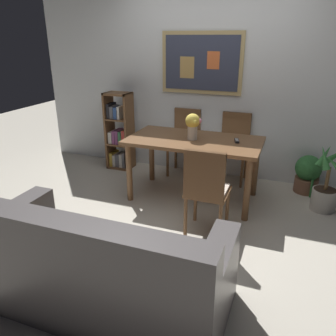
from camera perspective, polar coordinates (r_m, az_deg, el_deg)
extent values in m
plane|color=beige|center=(3.70, 1.14, -8.66)|extent=(12.00, 12.00, 0.00)
cube|color=silver|center=(4.71, 7.73, 14.41)|extent=(5.20, 0.10, 2.60)
cube|color=tan|center=(4.66, 5.67, 17.19)|extent=(1.09, 0.02, 0.79)
cube|color=#33384C|center=(4.65, 5.61, 17.17)|extent=(0.99, 0.01, 0.69)
cube|color=tan|center=(4.70, 3.23, 16.56)|extent=(0.20, 0.00, 0.28)
cube|color=#D86633|center=(4.60, 7.67, 17.54)|extent=(0.16, 0.00, 0.22)
cube|color=brown|center=(3.93, 4.43, 4.60)|extent=(1.53, 0.82, 0.04)
cylinder|color=brown|center=(4.01, -6.54, -0.79)|extent=(0.07, 0.07, 0.70)
cylinder|color=brown|center=(3.63, 13.20, -3.66)|extent=(0.07, 0.07, 0.70)
cylinder|color=brown|center=(4.57, -2.77, 2.13)|extent=(0.07, 0.07, 0.70)
cylinder|color=brown|center=(4.24, 14.51, -0.08)|extent=(0.07, 0.07, 0.70)
cube|color=brown|center=(4.75, 2.58, 3.97)|extent=(0.40, 0.40, 0.03)
cube|color=beige|center=(4.74, 2.59, 4.29)|extent=(0.36, 0.36, 0.03)
cylinder|color=brown|center=(4.92, 5.04, 1.80)|extent=(0.04, 0.04, 0.42)
cylinder|color=brown|center=(5.02, 1.31, 2.26)|extent=(0.04, 0.04, 0.42)
cylinder|color=brown|center=(4.62, 3.87, 0.49)|extent=(0.04, 0.04, 0.42)
cylinder|color=brown|center=(4.72, -0.07, 1.01)|extent=(0.04, 0.04, 0.42)
cube|color=brown|center=(4.85, 3.30, 7.30)|extent=(0.38, 0.04, 0.46)
cube|color=brown|center=(4.80, 3.35, 9.61)|extent=(0.38, 0.05, 0.06)
cube|color=brown|center=(4.57, 10.79, 2.93)|extent=(0.40, 0.40, 0.03)
cube|color=beige|center=(4.56, 10.82, 3.26)|extent=(0.36, 0.36, 0.03)
cylinder|color=brown|center=(4.78, 12.98, 0.72)|extent=(0.04, 0.04, 0.42)
cylinder|color=brown|center=(4.83, 9.01, 1.23)|extent=(0.04, 0.04, 0.42)
cylinder|color=brown|center=(4.47, 12.33, -0.71)|extent=(0.04, 0.04, 0.42)
cylinder|color=brown|center=(4.52, 8.09, -0.15)|extent=(0.04, 0.04, 0.42)
cube|color=brown|center=(4.68, 11.40, 6.40)|extent=(0.38, 0.04, 0.46)
cube|color=brown|center=(4.63, 11.58, 8.79)|extent=(0.38, 0.05, 0.06)
cube|color=brown|center=(3.32, 6.74, -4.04)|extent=(0.40, 0.40, 0.03)
cube|color=beige|center=(3.30, 6.76, -3.60)|extent=(0.36, 0.36, 0.03)
cylinder|color=brown|center=(3.31, 2.96, -8.31)|extent=(0.04, 0.04, 0.42)
cylinder|color=brown|center=(3.24, 8.76, -9.28)|extent=(0.04, 0.04, 0.42)
cylinder|color=brown|center=(3.60, 4.64, -5.80)|extent=(0.04, 0.04, 0.42)
cylinder|color=brown|center=(3.53, 9.96, -6.62)|extent=(0.04, 0.04, 0.42)
cube|color=brown|center=(3.06, 6.09, -1.28)|extent=(0.38, 0.04, 0.46)
cube|color=brown|center=(2.99, 6.24, 2.26)|extent=(0.38, 0.05, 0.06)
cube|color=#514C4C|center=(2.65, -10.59, -17.57)|extent=(1.80, 0.84, 0.40)
cube|color=#514C4C|center=(2.19, -15.72, -13.63)|extent=(1.80, 0.20, 0.44)
cube|color=#514C4C|center=(2.94, -24.85, -7.97)|extent=(0.18, 0.80, 0.22)
cube|color=#514C4C|center=(2.21, 7.94, -16.16)|extent=(0.18, 0.80, 0.22)
cube|color=#B78C33|center=(2.57, -22.03, -10.48)|extent=(0.32, 0.16, 0.33)
cube|color=#8C6B4C|center=(2.32, -13.52, -13.10)|extent=(0.32, 0.16, 0.33)
cube|color=brown|center=(5.09, -9.81, 6.30)|extent=(0.03, 0.28, 1.12)
cube|color=brown|center=(4.94, -6.48, 6.00)|extent=(0.03, 0.28, 1.12)
cube|color=brown|center=(5.18, -7.86, 0.35)|extent=(0.36, 0.28, 0.03)
cube|color=brown|center=(4.90, -8.50, 12.29)|extent=(0.36, 0.28, 0.03)
cube|color=brown|center=(5.06, -8.06, 4.12)|extent=(0.30, 0.28, 0.02)
cube|color=brown|center=(4.97, -8.28, 8.22)|extent=(0.30, 0.28, 0.02)
cube|color=gold|center=(5.19, -9.04, 1.71)|extent=(0.05, 0.22, 0.20)
cube|color=beige|center=(5.18, -8.56, 1.50)|extent=(0.04, 0.22, 0.18)
cube|color=#595960|center=(5.15, -8.03, 1.51)|extent=(0.06, 0.22, 0.19)
cube|color=beige|center=(5.12, -7.45, 1.50)|extent=(0.05, 0.22, 0.20)
cube|color=#595960|center=(5.09, -6.97, 1.59)|extent=(0.04, 0.22, 0.23)
cube|color=beige|center=(5.09, -9.20, 5.26)|extent=(0.06, 0.22, 0.17)
cube|color=#7F3F72|center=(5.06, -8.66, 5.34)|extent=(0.04, 0.22, 0.19)
cube|color=#7F3F72|center=(5.04, -8.15, 5.30)|extent=(0.05, 0.22, 0.20)
cube|color=#337247|center=(5.01, -7.60, 5.21)|extent=(0.04, 0.22, 0.19)
cube|color=#B2332D|center=(4.98, -7.02, 5.27)|extent=(0.05, 0.22, 0.21)
cube|color=black|center=(5.00, -9.54, 9.57)|extent=(0.04, 0.22, 0.21)
cube|color=#595960|center=(4.98, -8.98, 9.35)|extent=(0.05, 0.22, 0.17)
cube|color=#2D4C8C|center=(4.95, -8.36, 9.27)|extent=(0.05, 0.22, 0.16)
cube|color=beige|center=(4.92, -7.83, 9.33)|extent=(0.04, 0.22, 0.18)
cylinder|color=brown|center=(4.63, 22.22, -2.60)|extent=(0.29, 0.29, 0.19)
cylinder|color=#332319|center=(4.60, 22.37, -1.62)|extent=(0.26, 0.26, 0.02)
sphere|color=#2D6B33|center=(4.55, 22.61, -0.01)|extent=(0.32, 0.32, 0.32)
cylinder|color=#2D6B33|center=(4.50, 22.98, -3.41)|extent=(0.03, 0.03, 0.27)
cylinder|color=#2D6B33|center=(4.72, 23.89, -2.11)|extent=(0.03, 0.03, 0.23)
cylinder|color=#B2ADA3|center=(4.23, 24.74, -4.84)|extent=(0.27, 0.27, 0.25)
cylinder|color=#332319|center=(4.19, 24.98, -3.42)|extent=(0.25, 0.25, 0.02)
cylinder|color=brown|center=(4.13, 25.28, -1.61)|extent=(0.04, 0.04, 0.27)
cone|color=#387F3D|center=(4.17, 26.52, 1.97)|extent=(0.28, 0.20, 0.28)
cone|color=#387F3D|center=(4.11, 24.87, 1.89)|extent=(0.21, 0.21, 0.26)
cone|color=#387F3D|center=(4.00, 24.89, 1.56)|extent=(0.18, 0.22, 0.27)
cone|color=#387F3D|center=(3.98, 26.28, 0.59)|extent=(0.23, 0.15, 0.21)
cylinder|color=beige|center=(3.90, 4.19, 5.97)|extent=(0.11, 0.11, 0.16)
sphere|color=#EACC4C|center=(3.87, 4.24, 7.92)|extent=(0.17, 0.17, 0.17)
sphere|color=#EACC4C|center=(3.93, 4.01, 7.87)|extent=(0.06, 0.06, 0.06)
sphere|color=#EACC4C|center=(3.80, 4.52, 7.70)|extent=(0.06, 0.06, 0.06)
sphere|color=pink|center=(3.87, 5.23, 7.88)|extent=(0.06, 0.06, 0.06)
cube|color=black|center=(3.90, 11.52, 4.53)|extent=(0.08, 0.16, 0.02)
cube|color=gray|center=(3.89, 11.53, 4.70)|extent=(0.06, 0.10, 0.00)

